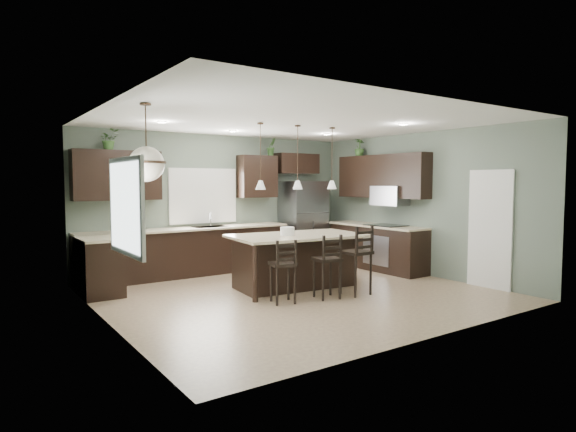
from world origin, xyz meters
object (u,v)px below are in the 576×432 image
at_px(serving_dish, 287,231).
at_px(bar_stool_right, 356,260).
at_px(plant_back_left, 109,139).
at_px(bar_stool_center, 327,266).
at_px(bar_stool_left, 283,271).
at_px(refrigerator, 303,222).
at_px(kitchen_island, 298,261).

bearing_deg(serving_dish, bar_stool_right, -55.76).
distance_m(bar_stool_right, plant_back_left, 4.82).
distance_m(serving_dish, bar_stool_right, 1.26).
distance_m(bar_stool_center, plant_back_left, 4.47).
bearing_deg(bar_stool_left, bar_stool_center, 3.31).
bearing_deg(plant_back_left, serving_dish, -42.84).
xyz_separation_m(refrigerator, plant_back_left, (-4.16, 0.18, 1.66)).
bearing_deg(serving_dish, refrigerator, 47.87).
xyz_separation_m(kitchen_island, serving_dish, (-0.20, 0.02, 0.53)).
bearing_deg(plant_back_left, refrigerator, -2.45).
height_order(serving_dish, bar_stool_left, serving_dish).
bearing_deg(bar_stool_right, plant_back_left, 132.18).
bearing_deg(refrigerator, kitchen_island, -128.54).
relative_size(bar_stool_left, bar_stool_center, 0.96).
bearing_deg(refrigerator, serving_dish, -132.13).
bearing_deg(kitchen_island, serving_dish, -180.00).
relative_size(serving_dish, bar_stool_right, 0.21).
height_order(refrigerator, plant_back_left, plant_back_left).
xyz_separation_m(bar_stool_right, plant_back_left, (-3.02, 3.16, 2.02)).
relative_size(serving_dish, plant_back_left, 0.65).
distance_m(kitchen_island, bar_stool_right, 1.08).
relative_size(refrigerator, bar_stool_right, 1.63).
distance_m(bar_stool_left, bar_stool_center, 0.75).
relative_size(refrigerator, kitchen_island, 0.81).
distance_m(refrigerator, kitchen_island, 2.63).
xyz_separation_m(kitchen_island, bar_stool_center, (-0.08, -0.90, 0.05)).
relative_size(refrigerator, bar_stool_left, 1.89).
distance_m(bar_stool_left, bar_stool_right, 1.30).
bearing_deg(kitchen_island, bar_stool_right, -57.65).
bearing_deg(serving_dish, kitchen_island, -6.27).
xyz_separation_m(bar_stool_left, bar_stool_right, (1.28, -0.21, 0.08)).
relative_size(refrigerator, bar_stool_center, 1.81).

